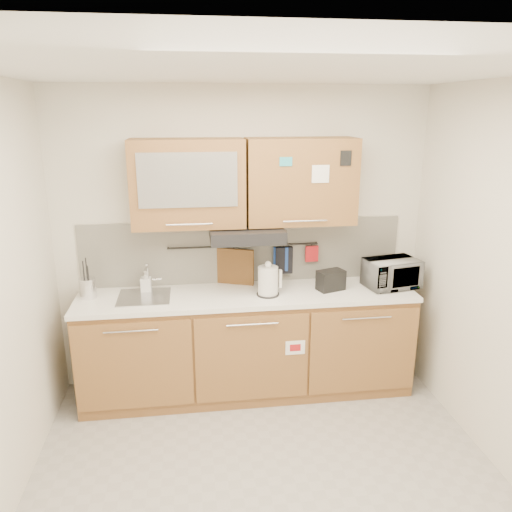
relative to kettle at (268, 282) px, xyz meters
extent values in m
plane|color=#9E9993|center=(-0.16, -1.13, -1.04)|extent=(3.20, 3.20, 0.00)
plane|color=white|center=(-0.16, -1.13, 1.56)|extent=(3.20, 3.20, 0.00)
plane|color=silver|center=(-0.16, 0.37, 0.26)|extent=(3.20, 0.00, 3.20)
cube|color=brown|center=(-0.16, 0.07, -0.60)|extent=(2.80, 0.60, 0.88)
cube|color=black|center=(-0.16, 0.07, -0.99)|extent=(2.80, 0.54, 0.10)
cube|color=olive|center=(-1.10, -0.24, -0.57)|extent=(0.91, 0.02, 0.74)
cylinder|color=silver|center=(-1.10, -0.26, -0.26)|extent=(0.41, 0.01, 0.01)
cube|color=olive|center=(-0.16, -0.24, -0.57)|extent=(0.91, 0.02, 0.74)
cylinder|color=silver|center=(-0.16, -0.26, -0.26)|extent=(0.41, 0.01, 0.01)
cube|color=olive|center=(0.77, -0.24, -0.57)|extent=(0.91, 0.02, 0.74)
cylinder|color=silver|center=(0.77, -0.26, -0.26)|extent=(0.41, 0.01, 0.01)
cube|color=white|center=(-0.16, 0.06, -0.14)|extent=(2.82, 0.62, 0.04)
cube|color=silver|center=(-0.16, 0.36, 0.16)|extent=(2.80, 0.02, 0.56)
cube|color=brown|center=(-0.62, 0.20, 0.79)|extent=(0.90, 0.35, 0.70)
cube|color=silver|center=(-0.62, 0.01, 0.84)|extent=(0.76, 0.02, 0.42)
cube|color=olive|center=(0.30, 0.20, 0.79)|extent=(0.90, 0.35, 0.70)
cube|color=white|center=(0.42, 0.02, 0.87)|extent=(0.14, 0.00, 0.14)
cube|color=black|center=(-0.16, 0.12, 0.38)|extent=(0.60, 0.46, 0.10)
cube|color=silver|center=(-1.01, 0.07, -0.12)|extent=(0.42, 0.40, 0.03)
cylinder|color=silver|center=(-0.99, 0.23, 0.00)|extent=(0.03, 0.03, 0.24)
cylinder|color=silver|center=(-0.99, 0.15, 0.10)|extent=(0.02, 0.18, 0.02)
cylinder|color=black|center=(-0.16, 0.32, 0.22)|extent=(1.30, 0.02, 0.02)
cylinder|color=silver|center=(-1.46, 0.13, -0.03)|extent=(0.15, 0.15, 0.17)
cylinder|color=black|center=(-1.49, 0.15, 0.04)|extent=(0.01, 0.01, 0.31)
cylinder|color=black|center=(-1.45, 0.12, 0.02)|extent=(0.01, 0.01, 0.28)
cylinder|color=black|center=(-1.46, 0.16, 0.05)|extent=(0.01, 0.01, 0.33)
cylinder|color=black|center=(-1.48, 0.11, 0.01)|extent=(0.01, 0.01, 0.24)
cylinder|color=silver|center=(0.00, 0.00, 0.00)|extent=(0.19, 0.19, 0.24)
sphere|color=silver|center=(0.00, 0.00, 0.15)|extent=(0.06, 0.06, 0.06)
cube|color=silver|center=(0.10, 0.01, 0.02)|extent=(0.03, 0.04, 0.15)
cylinder|color=black|center=(0.00, 0.00, -0.11)|extent=(0.19, 0.19, 0.01)
cube|color=black|center=(0.55, 0.05, -0.03)|extent=(0.26, 0.20, 0.17)
cube|color=black|center=(0.51, 0.04, 0.05)|extent=(0.09, 0.11, 0.01)
cube|color=black|center=(0.59, 0.06, 0.05)|extent=(0.09, 0.11, 0.01)
imported|color=#999999|center=(1.09, 0.06, 0.01)|extent=(0.49, 0.38, 0.25)
imported|color=#999999|center=(-1.01, 0.21, -0.02)|extent=(0.09, 0.09, 0.19)
cube|color=brown|center=(-0.25, 0.31, -0.01)|extent=(0.34, 0.15, 0.44)
cube|color=#204093|center=(0.16, 0.31, 0.10)|extent=(0.13, 0.05, 0.21)
cube|color=black|center=(0.19, 0.31, 0.08)|extent=(0.15, 0.05, 0.24)
cube|color=red|center=(0.44, 0.31, 0.13)|extent=(0.12, 0.03, 0.14)
camera|label=1|loc=(-0.62, -3.83, 1.37)|focal=35.00mm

